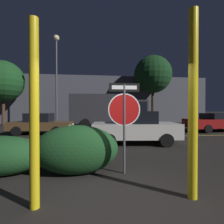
# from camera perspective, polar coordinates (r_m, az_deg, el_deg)

# --- Properties ---
(ground_plane) EXTENTS (260.00, 260.00, 0.00)m
(ground_plane) POSITION_cam_1_polar(r_m,az_deg,el_deg) (3.50, 2.59, -27.35)
(ground_plane) COLOR black
(road_center_stripe) EXTENTS (39.10, 0.12, 0.01)m
(road_center_stripe) POSITION_cam_1_polar(r_m,az_deg,el_deg) (10.38, -4.17, -8.33)
(road_center_stripe) COLOR gold
(road_center_stripe) RESTS_ON ground_plane
(stop_sign) EXTENTS (0.84, 0.06, 2.33)m
(stop_sign) POSITION_cam_1_polar(r_m,az_deg,el_deg) (4.49, 4.03, 0.56)
(stop_sign) COLOR #4C4C51
(stop_sign) RESTS_ON ground_plane
(yellow_pole_left) EXTENTS (0.16, 0.16, 3.17)m
(yellow_pole_left) POSITION_cam_1_polar(r_m,az_deg,el_deg) (3.18, -24.04, -0.42)
(yellow_pole_left) COLOR yellow
(yellow_pole_left) RESTS_ON ground_plane
(yellow_pole_right) EXTENTS (0.17, 0.17, 3.51)m
(yellow_pole_right) POSITION_cam_1_polar(r_m,az_deg,el_deg) (3.56, 24.92, 2.39)
(yellow_pole_right) COLOR yellow
(yellow_pole_right) RESTS_ON ground_plane
(hedge_bush_1) EXTENTS (2.16, 1.07, 0.99)m
(hedge_bush_1) POSITION_cam_1_polar(r_m,az_deg,el_deg) (5.32, -32.78, -11.87)
(hedge_bush_1) COLOR #1E4C23
(hedge_bush_1) RESTS_ON ground_plane
(hedge_bush_2) EXTENTS (2.15, 1.09, 1.25)m
(hedge_bush_2) POSITION_cam_1_polar(r_m,az_deg,el_deg) (4.66, -11.55, -11.90)
(hedge_bush_2) COLOR #19421E
(hedge_bush_2) RESTS_ON ground_plane
(passing_car_2) EXTENTS (4.16, 2.10, 1.41)m
(passing_car_2) POSITION_cam_1_polar(r_m,az_deg,el_deg) (12.70, -22.20, -3.57)
(passing_car_2) COLOR brown
(passing_car_2) RESTS_ON ground_plane
(passing_car_3) EXTENTS (4.29, 2.28, 1.57)m
(passing_car_3) POSITION_cam_1_polar(r_m,az_deg,el_deg) (8.61, 7.67, -5.07)
(passing_car_3) COLOR silver
(passing_car_3) RESTS_ON ground_plane
(passing_car_4) EXTENTS (4.47, 2.25, 1.37)m
(passing_car_4) POSITION_cam_1_polar(r_m,az_deg,el_deg) (15.42, 30.54, -2.82)
(passing_car_4) COLOR maroon
(passing_car_4) RESTS_ON ground_plane
(delivery_truck) EXTENTS (7.27, 2.62, 3.05)m
(delivery_truck) POSITION_cam_1_polar(r_m,az_deg,el_deg) (16.73, -0.90, 0.82)
(delivery_truck) COLOR #2D2D33
(delivery_truck) RESTS_ON ground_plane
(street_lamp) EXTENTS (0.54, 0.54, 8.38)m
(street_lamp) POSITION_cam_1_polar(r_m,az_deg,el_deg) (17.10, -17.71, 14.68)
(street_lamp) COLOR #4C4C51
(street_lamp) RESTS_ON ground_plane
(tree_0) EXTENTS (4.32, 4.32, 7.88)m
(tree_0) POSITION_cam_1_polar(r_m,az_deg,el_deg) (21.21, 13.17, 11.81)
(tree_0) COLOR #422D1E
(tree_0) RESTS_ON ground_plane
(tree_1) EXTENTS (4.23, 4.23, 6.73)m
(tree_1) POSITION_cam_1_polar(r_m,az_deg,el_deg) (21.66, -32.01, 8.51)
(tree_1) COLOR #422D1E
(tree_1) RESTS_ON ground_plane
(building_backdrop) EXTENTS (30.97, 3.05, 5.81)m
(building_backdrop) POSITION_cam_1_polar(r_m,az_deg,el_deg) (22.86, -8.19, 3.94)
(building_backdrop) COLOR #4C4C56
(building_backdrop) RESTS_ON ground_plane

